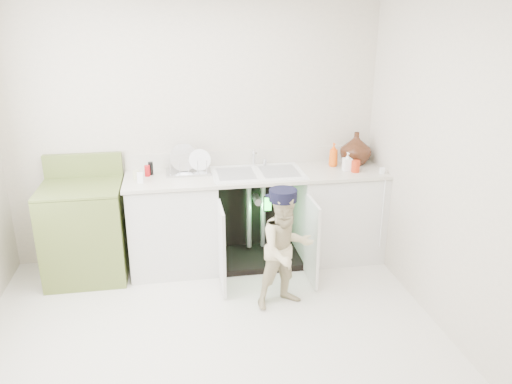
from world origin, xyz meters
The scene contains 5 objects.
ground centered at (0.00, 0.00, 0.00)m, with size 3.50×3.50×0.00m, color beige.
room_shell centered at (0.00, 0.00, 1.25)m, with size 6.00×5.50×1.26m.
counter_run centered at (0.58, 1.21, 0.47)m, with size 2.44×1.02×1.22m.
avocado_stove centered at (-1.04, 1.18, 0.45)m, with size 0.70×0.65×1.09m.
repair_worker centered at (0.64, 0.38, 0.51)m, with size 0.57×0.73×1.01m.
Camera 1 is at (-0.22, -3.17, 2.29)m, focal length 35.00 mm.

